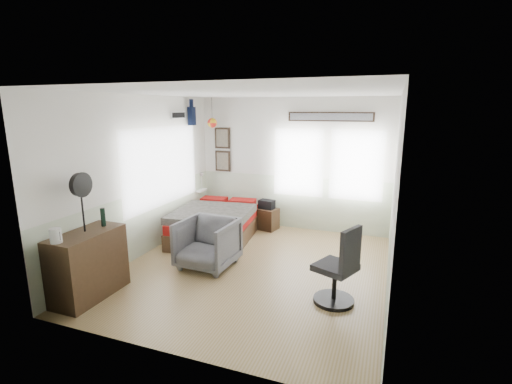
{
  "coord_description": "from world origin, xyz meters",
  "views": [
    {
      "loc": [
        1.94,
        -5.1,
        2.47
      ],
      "look_at": [
        -0.1,
        0.4,
        1.15
      ],
      "focal_mm": 26.0,
      "sensor_mm": 36.0,
      "label": 1
    }
  ],
  "objects_px": {
    "dresser": "(88,265)",
    "armchair": "(207,243)",
    "nightstand": "(267,219)",
    "bed": "(216,223)",
    "task_chair": "(339,273)"
  },
  "relations": [
    {
      "from": "dresser",
      "to": "nightstand",
      "type": "distance_m",
      "value": 3.77
    },
    {
      "from": "armchair",
      "to": "nightstand",
      "type": "bearing_deg",
      "value": 86.06
    },
    {
      "from": "armchair",
      "to": "task_chair",
      "type": "height_order",
      "value": "task_chair"
    },
    {
      "from": "armchair",
      "to": "task_chair",
      "type": "relative_size",
      "value": 0.81
    },
    {
      "from": "dresser",
      "to": "armchair",
      "type": "distance_m",
      "value": 1.74
    },
    {
      "from": "dresser",
      "to": "bed",
      "type": "bearing_deg",
      "value": 78.12
    },
    {
      "from": "bed",
      "to": "dresser",
      "type": "relative_size",
      "value": 2.05
    },
    {
      "from": "armchair",
      "to": "nightstand",
      "type": "xyz_separation_m",
      "value": [
        0.27,
        2.13,
        -0.17
      ]
    },
    {
      "from": "bed",
      "to": "task_chair",
      "type": "xyz_separation_m",
      "value": [
        2.59,
        -1.71,
        0.13
      ]
    },
    {
      "from": "armchair",
      "to": "dresser",
      "type": "bearing_deg",
      "value": -123.09
    },
    {
      "from": "dresser",
      "to": "armchair",
      "type": "xyz_separation_m",
      "value": [
        1.03,
        1.4,
        -0.06
      ]
    },
    {
      "from": "dresser",
      "to": "nightstand",
      "type": "height_order",
      "value": "dresser"
    },
    {
      "from": "armchair",
      "to": "nightstand",
      "type": "height_order",
      "value": "armchair"
    },
    {
      "from": "dresser",
      "to": "nightstand",
      "type": "bearing_deg",
      "value": 69.8
    },
    {
      "from": "dresser",
      "to": "armchair",
      "type": "bearing_deg",
      "value": 53.68
    }
  ]
}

